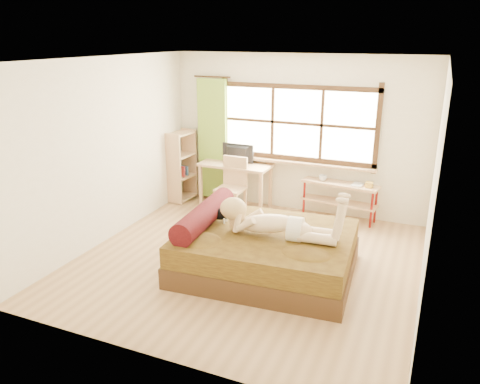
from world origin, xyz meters
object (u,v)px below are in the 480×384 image
at_px(bed, 262,250).
at_px(pipe_shelf, 340,193).
at_px(woman, 277,211).
at_px(bookshelf, 182,166).
at_px(desk, 235,169).
at_px(chair, 233,183).
at_px(kitten, 219,212).

bearing_deg(bed, pipe_shelf, 71.99).
distance_m(woman, bookshelf, 3.34).
height_order(bed, bookshelf, bookshelf).
xyz_separation_m(desk, bookshelf, (-1.06, -0.07, -0.03)).
xyz_separation_m(woman, desk, (-1.51, 2.18, -0.19)).
xyz_separation_m(bed, bookshelf, (-2.37, 2.07, 0.36)).
distance_m(chair, bookshelf, 1.20).
bearing_deg(bed, kitten, 167.16).
bearing_deg(bed, woman, -16.66).
xyz_separation_m(woman, chair, (-1.41, 1.82, -0.33)).
relative_size(kitten, pipe_shelf, 0.26).
height_order(pipe_shelf, bookshelf, bookshelf).
height_order(woman, desk, woman).
relative_size(woman, pipe_shelf, 1.19).
bearing_deg(desk, woman, -53.79).
height_order(woman, chair, woman).
bearing_deg(pipe_shelf, chair, -157.55).
distance_m(kitten, desk, 2.13).
relative_size(bed, chair, 2.33).
relative_size(bed, desk, 1.81).
distance_m(desk, pipe_shelf, 1.89).
distance_m(bed, kitten, 0.78).
relative_size(pipe_shelf, bookshelf, 1.00).
xyz_separation_m(chair, bookshelf, (-1.16, 0.29, 0.11)).
distance_m(bed, bookshelf, 3.16).
xyz_separation_m(kitten, bookshelf, (-1.70, 1.96, -0.02)).
bearing_deg(kitten, bed, -12.84).
xyz_separation_m(kitten, pipe_shelf, (1.23, 2.15, -0.22)).
bearing_deg(kitten, woman, -13.75).
relative_size(desk, bookshelf, 0.99).
height_order(chair, bookshelf, bookshelf).
distance_m(desk, chair, 0.40).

